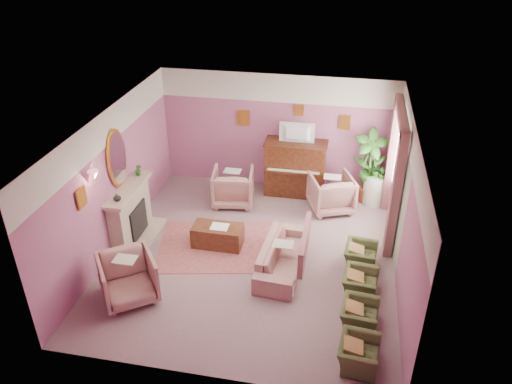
% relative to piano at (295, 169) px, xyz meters
% --- Properties ---
extents(floor, '(5.50, 6.00, 0.01)m').
position_rel_piano_xyz_m(floor, '(-0.50, -2.68, -0.65)').
color(floor, gray).
rests_on(floor, ground).
extents(ceiling, '(5.50, 6.00, 0.01)m').
position_rel_piano_xyz_m(ceiling, '(-0.50, -2.68, 2.15)').
color(ceiling, beige).
rests_on(ceiling, wall_back).
extents(wall_back, '(5.50, 0.02, 2.80)m').
position_rel_piano_xyz_m(wall_back, '(-0.50, 0.32, 0.75)').
color(wall_back, '#85517A').
rests_on(wall_back, floor).
extents(wall_front, '(5.50, 0.02, 2.80)m').
position_rel_piano_xyz_m(wall_front, '(-0.50, -5.68, 0.75)').
color(wall_front, '#85517A').
rests_on(wall_front, floor).
extents(wall_left, '(0.02, 6.00, 2.80)m').
position_rel_piano_xyz_m(wall_left, '(-3.25, -2.68, 0.75)').
color(wall_left, '#85517A').
rests_on(wall_left, floor).
extents(wall_right, '(0.02, 6.00, 2.80)m').
position_rel_piano_xyz_m(wall_right, '(2.25, -2.68, 0.75)').
color(wall_right, '#85517A').
rests_on(wall_right, floor).
extents(picture_rail_band, '(5.50, 0.01, 0.65)m').
position_rel_piano_xyz_m(picture_rail_band, '(-0.50, 0.31, 1.82)').
color(picture_rail_band, silver).
rests_on(picture_rail_band, wall_back).
extents(stripe_panel, '(0.01, 3.00, 2.15)m').
position_rel_piano_xyz_m(stripe_panel, '(2.23, -1.38, 0.42)').
color(stripe_panel, '#9AA689').
rests_on(stripe_panel, wall_right).
extents(fireplace_surround, '(0.30, 1.40, 1.10)m').
position_rel_piano_xyz_m(fireplace_surround, '(-3.09, -2.48, -0.10)').
color(fireplace_surround, '#B4A48C').
rests_on(fireplace_surround, floor).
extents(fireplace_inset, '(0.18, 0.72, 0.68)m').
position_rel_piano_xyz_m(fireplace_inset, '(-2.99, -2.48, -0.25)').
color(fireplace_inset, black).
rests_on(fireplace_inset, floor).
extents(fire_ember, '(0.06, 0.54, 0.10)m').
position_rel_piano_xyz_m(fire_ember, '(-2.95, -2.48, -0.43)').
color(fire_ember, '#FF592B').
rests_on(fire_ember, floor).
extents(mantel_shelf, '(0.40, 1.55, 0.07)m').
position_rel_piano_xyz_m(mantel_shelf, '(-3.06, -2.48, 0.47)').
color(mantel_shelf, '#B4A48C').
rests_on(mantel_shelf, fireplace_surround).
extents(hearth, '(0.55, 1.50, 0.02)m').
position_rel_piano_xyz_m(hearth, '(-2.89, -2.48, -0.64)').
color(hearth, '#B4A48C').
rests_on(hearth, floor).
extents(mirror_frame, '(0.04, 0.72, 1.20)m').
position_rel_piano_xyz_m(mirror_frame, '(-3.20, -2.48, 1.15)').
color(mirror_frame, gold).
rests_on(mirror_frame, wall_left).
extents(mirror_glass, '(0.01, 0.60, 1.06)m').
position_rel_piano_xyz_m(mirror_glass, '(-3.17, -2.48, 1.15)').
color(mirror_glass, white).
rests_on(mirror_glass, wall_left).
extents(sconce_shade, '(0.20, 0.20, 0.16)m').
position_rel_piano_xyz_m(sconce_shade, '(-3.12, -3.53, 1.33)').
color(sconce_shade, pink).
rests_on(sconce_shade, wall_left).
extents(piano, '(1.40, 0.60, 1.30)m').
position_rel_piano_xyz_m(piano, '(0.00, 0.00, 0.00)').
color(piano, '#421E10').
rests_on(piano, floor).
extents(piano_keyshelf, '(1.30, 0.12, 0.06)m').
position_rel_piano_xyz_m(piano_keyshelf, '(-0.00, -0.35, 0.07)').
color(piano_keyshelf, '#421E10').
rests_on(piano_keyshelf, piano).
extents(piano_keys, '(1.20, 0.08, 0.02)m').
position_rel_piano_xyz_m(piano_keys, '(0.00, -0.35, 0.11)').
color(piano_keys, beige).
rests_on(piano_keys, piano).
extents(piano_top, '(1.45, 0.65, 0.04)m').
position_rel_piano_xyz_m(piano_top, '(0.00, 0.00, 0.66)').
color(piano_top, '#421E10').
rests_on(piano_top, piano).
extents(television, '(0.80, 0.12, 0.48)m').
position_rel_piano_xyz_m(television, '(0.00, -0.05, 0.95)').
color(television, black).
rests_on(television, piano).
extents(print_back_left, '(0.30, 0.03, 0.38)m').
position_rel_piano_xyz_m(print_back_left, '(-1.30, 0.28, 1.07)').
color(print_back_left, gold).
rests_on(print_back_left, wall_back).
extents(print_back_right, '(0.26, 0.03, 0.34)m').
position_rel_piano_xyz_m(print_back_right, '(1.05, 0.28, 1.13)').
color(print_back_right, gold).
rests_on(print_back_right, wall_back).
extents(print_back_mid, '(0.22, 0.03, 0.26)m').
position_rel_piano_xyz_m(print_back_mid, '(0.00, 0.28, 1.35)').
color(print_back_mid, gold).
rests_on(print_back_mid, wall_back).
extents(print_left_wall, '(0.03, 0.28, 0.36)m').
position_rel_piano_xyz_m(print_left_wall, '(-3.21, -3.88, 1.07)').
color(print_left_wall, gold).
rests_on(print_left_wall, wall_left).
extents(window_blind, '(0.03, 1.40, 1.80)m').
position_rel_piano_xyz_m(window_blind, '(2.20, -1.13, 1.05)').
color(window_blind, silver).
rests_on(window_blind, wall_right).
extents(curtain_left, '(0.16, 0.34, 2.60)m').
position_rel_piano_xyz_m(curtain_left, '(2.12, -2.05, 0.65)').
color(curtain_left, '#884C55').
rests_on(curtain_left, floor).
extents(curtain_right, '(0.16, 0.34, 2.60)m').
position_rel_piano_xyz_m(curtain_right, '(2.12, -0.21, 0.65)').
color(curtain_right, '#884C55').
rests_on(curtain_right, floor).
extents(pelmet, '(0.16, 2.20, 0.16)m').
position_rel_piano_xyz_m(pelmet, '(2.12, -1.13, 1.91)').
color(pelmet, '#884C55').
rests_on(pelmet, wall_right).
extents(mantel_plant, '(0.16, 0.16, 0.28)m').
position_rel_piano_xyz_m(mantel_plant, '(-3.05, -1.93, 0.64)').
color(mantel_plant, '#2F6F24').
rests_on(mantel_plant, mantel_shelf).
extents(mantel_vase, '(0.16, 0.16, 0.16)m').
position_rel_piano_xyz_m(mantel_vase, '(-3.05, -2.98, 0.58)').
color(mantel_vase, silver).
rests_on(mantel_vase, mantel_shelf).
extents(area_rug, '(2.80, 2.26, 0.01)m').
position_rel_piano_xyz_m(area_rug, '(-1.18, -2.48, -0.64)').
color(area_rug, '#984D4F').
rests_on(area_rug, floor).
extents(coffee_table, '(1.01, 0.51, 0.45)m').
position_rel_piano_xyz_m(coffee_table, '(-1.26, -2.45, -0.43)').
color(coffee_table, '#4F2B18').
rests_on(coffee_table, floor).
extents(table_paper, '(0.35, 0.28, 0.01)m').
position_rel_piano_xyz_m(table_paper, '(-1.21, -2.45, -0.20)').
color(table_paper, white).
rests_on(table_paper, coffee_table).
extents(sofa, '(0.63, 1.90, 0.77)m').
position_rel_piano_xyz_m(sofa, '(0.14, -2.92, -0.27)').
color(sofa, tan).
rests_on(sofa, floor).
extents(sofa_throw, '(0.10, 1.44, 0.53)m').
position_rel_piano_xyz_m(sofa_throw, '(0.54, -2.92, -0.05)').
color(sofa_throw, '#884C55').
rests_on(sofa_throw, sofa).
extents(floral_armchair_left, '(0.90, 0.90, 0.94)m').
position_rel_piano_xyz_m(floral_armchair_left, '(-1.34, -0.74, -0.18)').
color(floral_armchair_left, tan).
rests_on(floral_armchair_left, floor).
extents(floral_armchair_right, '(0.90, 0.90, 0.94)m').
position_rel_piano_xyz_m(floral_armchair_right, '(0.90, -0.60, -0.18)').
color(floral_armchair_right, tan).
rests_on(floral_armchair_right, floor).
extents(floral_armchair_front, '(0.90, 0.90, 0.94)m').
position_rel_piano_xyz_m(floral_armchair_front, '(-2.37, -4.28, -0.18)').
color(floral_armchair_front, tan).
rests_on(floral_armchair_front, floor).
extents(olive_chair_a, '(0.48, 0.68, 0.59)m').
position_rel_piano_xyz_m(olive_chair_a, '(1.59, -5.03, -0.36)').
color(olive_chair_a, '#48552C').
rests_on(olive_chair_a, floor).
extents(olive_chair_b, '(0.48, 0.68, 0.59)m').
position_rel_piano_xyz_m(olive_chair_b, '(1.59, -4.21, -0.36)').
color(olive_chair_b, '#48552C').
rests_on(olive_chair_b, floor).
extents(olive_chair_c, '(0.48, 0.68, 0.59)m').
position_rel_piano_xyz_m(olive_chair_c, '(1.59, -3.39, -0.36)').
color(olive_chair_c, '#48552C').
rests_on(olive_chair_c, floor).
extents(olive_chair_d, '(0.48, 0.68, 0.59)m').
position_rel_piano_xyz_m(olive_chair_d, '(1.59, -2.57, -0.36)').
color(olive_chair_d, '#48552C').
rests_on(olive_chair_d, floor).
extents(side_table, '(0.52, 0.52, 0.70)m').
position_rel_piano_xyz_m(side_table, '(1.86, -0.11, -0.30)').
color(side_table, beige).
rests_on(side_table, floor).
extents(side_plant_big, '(0.30, 0.30, 0.34)m').
position_rel_piano_xyz_m(side_plant_big, '(1.86, -0.11, 0.22)').
color(side_plant_big, '#2F6F24').
rests_on(side_plant_big, side_table).
extents(side_plant_small, '(0.16, 0.16, 0.28)m').
position_rel_piano_xyz_m(side_plant_small, '(1.98, -0.21, 0.19)').
color(side_plant_small, '#2F6F24').
rests_on(side_plant_small, side_table).
extents(palm_pot, '(0.34, 0.34, 0.34)m').
position_rel_piano_xyz_m(palm_pot, '(1.69, -0.07, -0.48)').
color(palm_pot, brown).
rests_on(palm_pot, floor).
extents(palm_plant, '(0.76, 0.76, 1.44)m').
position_rel_piano_xyz_m(palm_plant, '(1.69, -0.07, 0.41)').
color(palm_plant, '#2F6F24').
rests_on(palm_plant, palm_pot).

